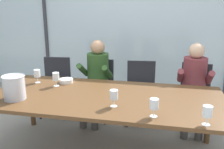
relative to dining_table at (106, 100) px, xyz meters
The scene contains 18 objects.
ground 1.21m from the dining_table, 90.00° to the left, with size 14.00×14.00×0.00m, color #9E9384.
window_glass_panel 2.32m from the dining_table, 90.00° to the left, with size 7.82×0.03×2.60m, color silver.
window_mullion_left 2.90m from the dining_table, 128.48° to the left, with size 0.06×0.06×2.60m, color #38383D.
hillside_vineyard 5.52m from the dining_table, 90.00° to the left, with size 13.82×2.40×2.19m, color #386633.
dining_table is the anchor object (origin of this frame).
chair_near_curtain 1.44m from the dining_table, 136.61° to the left, with size 0.49×0.49×0.89m.
chair_left_of_center 1.08m from the dining_table, 109.27° to the left, with size 0.47×0.47×0.89m.
chair_center 1.06m from the dining_table, 73.14° to the left, with size 0.49×0.49×0.89m.
chair_right_of_center 1.49m from the dining_table, 43.34° to the left, with size 0.49×0.49×0.89m.
person_olive_shirt 0.93m from the dining_table, 111.84° to the left, with size 0.49×0.63×1.21m.
person_maroon_top 1.35m from the dining_table, 39.55° to the left, with size 0.47×0.62×1.21m.
ice_bucket_primary 1.00m from the dining_table, 162.70° to the right, with size 0.24×0.24×0.26m.
tasting_bowl 0.72m from the dining_table, 149.24° to the left, with size 0.18×0.18×0.05m, color silver.
wine_glass_by_left_taster 1.03m from the dining_table, 163.67° to the left, with size 0.08×0.08×0.17m.
wine_glass_near_bucket 0.73m from the dining_table, 163.11° to the left, with size 0.08×0.08×0.17m.
wine_glass_center_pour 0.36m from the dining_table, 61.14° to the right, with size 0.08×0.08×0.17m.
wine_glass_by_right_taster 1.13m from the dining_table, 26.40° to the right, with size 0.08×0.08×0.17m.
wine_glass_spare_empty 0.72m from the dining_table, 37.59° to the right, with size 0.08×0.08×0.17m.
Camera 1 is at (0.62, -2.59, 1.75)m, focal length 40.63 mm.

